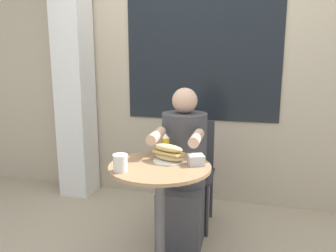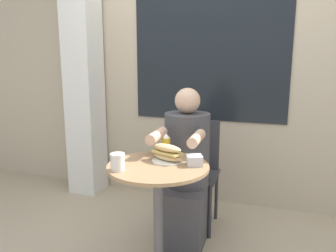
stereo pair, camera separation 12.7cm
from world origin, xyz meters
name	(u,v)px [view 2 (the right image)]	position (x,y,z in m)	size (l,w,h in m)	color
storefront_wall	(208,56)	(0.00, 1.33, 1.40)	(8.00, 0.09, 2.80)	#B7A88E
lattice_pillar	(84,77)	(-1.22, 1.12, 1.20)	(0.30, 0.30, 2.40)	silver
cafe_table	(158,198)	(0.00, 0.00, 0.54)	(0.61, 0.61, 0.76)	#997551
diner_chair	(196,162)	(0.03, 0.83, 0.52)	(0.39, 0.39, 0.87)	#333338
seated_diner	(186,177)	(0.03, 0.49, 0.51)	(0.35, 0.60, 1.17)	#424247
sandwich_on_plate	(167,154)	(0.03, 0.08, 0.81)	(0.22, 0.19, 0.11)	white
drink_cup	(118,162)	(-0.18, -0.17, 0.81)	(0.08, 0.08, 0.10)	silver
napkin_box	(194,160)	(0.21, 0.06, 0.79)	(0.12, 0.12, 0.06)	silver
condiment_bottle	(166,144)	(-0.03, 0.24, 0.82)	(0.05, 0.05, 0.14)	gold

